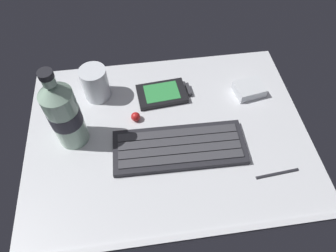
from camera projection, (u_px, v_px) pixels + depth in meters
The scene contains 8 objects.
ground_plane at pixel (168, 137), 70.04cm from camera, with size 64.00×48.00×2.80cm.
keyboard at pixel (179, 147), 66.32cm from camera, with size 29.28×11.75×1.70cm.
handheld_device at pixel (164, 94), 75.35cm from camera, with size 13.23×8.57×1.50cm.
juice_cup at pixel (96, 84), 72.83cm from camera, with size 6.40×6.40×8.50cm.
water_bottle at pixel (64, 114), 61.33cm from camera, with size 6.73×6.73×20.80cm.
charger_block at pixel (249, 89), 75.55cm from camera, with size 7.00×5.60×2.40cm, color silver.
trackball_mouse at pixel (136, 117), 70.75cm from camera, with size 2.20×2.20×2.20cm, color red.
stylus_pen at pixel (278, 173), 63.22cm from camera, with size 0.70×0.70×9.50cm, color #26262B.
Camera 1 is at (-5.21, -37.96, 57.84)cm, focal length 32.25 mm.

